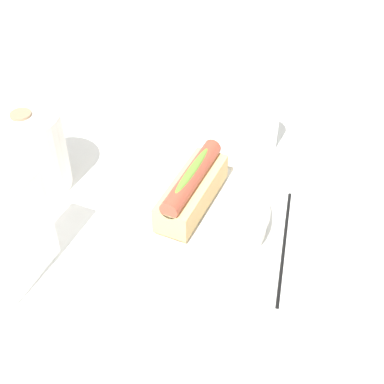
{
  "coord_description": "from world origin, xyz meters",
  "views": [
    {
      "loc": [
        -0.48,
        -0.27,
        0.57
      ],
      "look_at": [
        0.02,
        0.01,
        0.06
      ],
      "focal_mm": 51.39,
      "sensor_mm": 36.0,
      "label": 1
    }
  ],
  "objects_px": {
    "serving_bowl": "(192,211)",
    "napkin_box": "(12,236)",
    "hotdog_front": "(192,188)",
    "paper_towel_roll": "(30,152)",
    "water_glass": "(259,126)",
    "chopstick_near": "(284,245)"
  },
  "relations": [
    {
      "from": "hotdog_front",
      "to": "napkin_box",
      "type": "bearing_deg",
      "value": 143.7
    },
    {
      "from": "hotdog_front",
      "to": "water_glass",
      "type": "bearing_deg",
      "value": -2.07
    },
    {
      "from": "paper_towel_roll",
      "to": "napkin_box",
      "type": "height_order",
      "value": "napkin_box"
    },
    {
      "from": "serving_bowl",
      "to": "paper_towel_roll",
      "type": "xyz_separation_m",
      "value": [
        -0.05,
        0.25,
        0.05
      ]
    },
    {
      "from": "water_glass",
      "to": "serving_bowl",
      "type": "bearing_deg",
      "value": 177.93
    },
    {
      "from": "paper_towel_roll",
      "to": "hotdog_front",
      "type": "bearing_deg",
      "value": -79.33
    },
    {
      "from": "hotdog_front",
      "to": "water_glass",
      "type": "relative_size",
      "value": 1.71
    },
    {
      "from": "paper_towel_roll",
      "to": "serving_bowl",
      "type": "bearing_deg",
      "value": -79.33
    },
    {
      "from": "chopstick_near",
      "to": "hotdog_front",
      "type": "bearing_deg",
      "value": 80.72
    },
    {
      "from": "serving_bowl",
      "to": "napkin_box",
      "type": "distance_m",
      "value": 0.25
    },
    {
      "from": "napkin_box",
      "to": "hotdog_front",
      "type": "bearing_deg",
      "value": -42.18
    },
    {
      "from": "hotdog_front",
      "to": "paper_towel_roll",
      "type": "bearing_deg",
      "value": 100.67
    },
    {
      "from": "serving_bowl",
      "to": "napkin_box",
      "type": "height_order",
      "value": "napkin_box"
    },
    {
      "from": "paper_towel_roll",
      "to": "napkin_box",
      "type": "distance_m",
      "value": 0.19
    },
    {
      "from": "napkin_box",
      "to": "serving_bowl",
      "type": "bearing_deg",
      "value": -42.18
    },
    {
      "from": "water_glass",
      "to": "paper_towel_roll",
      "type": "relative_size",
      "value": 0.67
    },
    {
      "from": "napkin_box",
      "to": "chopstick_near",
      "type": "relative_size",
      "value": 0.68
    },
    {
      "from": "water_glass",
      "to": "chopstick_near",
      "type": "distance_m",
      "value": 0.24
    },
    {
      "from": "chopstick_near",
      "to": "serving_bowl",
      "type": "bearing_deg",
      "value": 80.72
    },
    {
      "from": "napkin_box",
      "to": "chopstick_near",
      "type": "height_order",
      "value": "napkin_box"
    },
    {
      "from": "serving_bowl",
      "to": "paper_towel_roll",
      "type": "distance_m",
      "value": 0.26
    },
    {
      "from": "hotdog_front",
      "to": "chopstick_near",
      "type": "xyz_separation_m",
      "value": [
        0.02,
        -0.14,
        -0.06
      ]
    }
  ]
}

